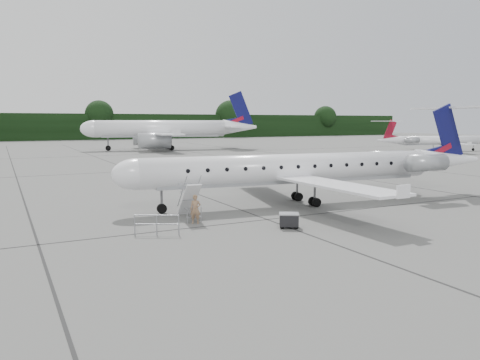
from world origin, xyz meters
TOP-DOWN VIEW (x-y plane):
  - ground at (0.00, 0.00)m, footprint 320.00×320.00m
  - treeline at (0.00, 130.00)m, footprint 260.00×4.00m
  - main_regional_jet at (-1.99, 5.62)m, footprint 28.74×22.12m
  - airstair at (-10.02, 4.32)m, footprint 1.11×2.43m
  - passenger at (-10.17, 3.00)m, footprint 0.71×0.63m
  - safety_railing at (-12.86, 1.44)m, footprint 1.97×1.13m
  - baggage_cart at (-6.16, -0.25)m, footprint 1.25×1.19m
  - bg_narrowbody at (8.98, 68.82)m, footprint 36.07×28.80m
  - bg_regional_right at (53.99, 40.07)m, footprint 24.87×19.97m

SIDE VIEW (x-z plane):
  - ground at x=0.00m, z-range 0.00..0.00m
  - baggage_cart at x=-6.16m, z-range 0.00..0.85m
  - safety_railing at x=-12.86m, z-range 0.00..1.00m
  - passenger at x=-10.17m, z-range 0.00..1.62m
  - airstair at x=-10.02m, z-range 0.00..2.15m
  - bg_regional_right at x=53.99m, z-range 0.00..5.83m
  - main_regional_jet at x=-1.99m, z-range 0.00..6.87m
  - treeline at x=0.00m, z-range 0.00..8.00m
  - bg_narrowbody at x=8.98m, z-range 0.00..11.62m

